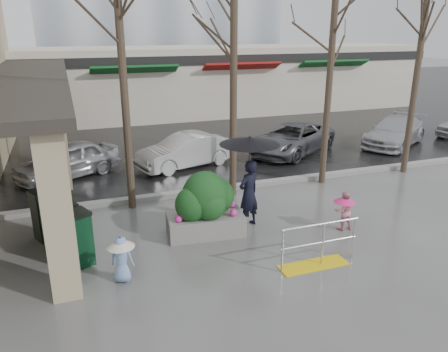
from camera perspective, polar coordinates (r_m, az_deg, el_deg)
ground at (r=10.60m, az=2.07°, el=-9.72°), size 120.00×120.00×0.00m
street_asphalt at (r=31.24m, az=-13.31°, el=8.92°), size 120.00×36.00×0.01m
curb at (r=14.03m, az=-4.02°, el=-2.10°), size 120.00×0.30×0.15m
canopy_slab at (r=16.74m, az=-24.78°, el=12.18°), size 2.80×18.00×0.25m
pillar_front at (r=8.78m, az=-20.88°, el=-4.63°), size 0.55×0.55×3.50m
pillar_back at (r=15.00m, az=-20.89°, el=4.78°), size 0.55×0.55×3.50m
storefront_row at (r=27.34m, az=-8.28°, el=12.15°), size 34.00×6.74×4.00m
handrail at (r=10.05m, az=12.03°, el=-9.44°), size 1.90×0.50×1.03m
tree_west at (r=12.33m, az=-13.49°, el=18.40°), size 3.20×3.20×6.80m
tree_midwest at (r=13.12m, az=1.30°, el=19.52°), size 3.20×3.20×7.00m
tree_mideast at (r=14.63m, az=14.03°, el=17.45°), size 3.20×3.20×6.50m
tree_east at (r=16.81m, az=24.72°, el=18.26°), size 3.20×3.20×7.20m
woman at (r=11.33m, az=3.30°, el=0.78°), size 1.57×1.57×2.48m
child_pink at (r=11.84m, az=15.39°, el=-4.08°), size 0.57×0.57×1.05m
child_blue at (r=9.40m, az=-13.24°, el=-9.99°), size 0.58×0.58×1.02m
planter at (r=11.10m, az=-2.45°, el=-3.76°), size 2.03×1.19×1.69m
news_boxes at (r=11.00m, az=-20.58°, el=-6.14°), size 1.42×2.32×1.29m
car_a at (r=16.42m, az=-19.80°, el=1.98°), size 3.97×2.98×1.26m
car_b at (r=16.69m, az=-5.06°, el=3.29°), size 4.05×2.37×1.26m
car_c at (r=18.73m, az=8.86°, el=4.85°), size 4.95×4.17×1.26m
car_d at (r=21.30m, az=21.42°, el=5.44°), size 4.63×3.76×1.26m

